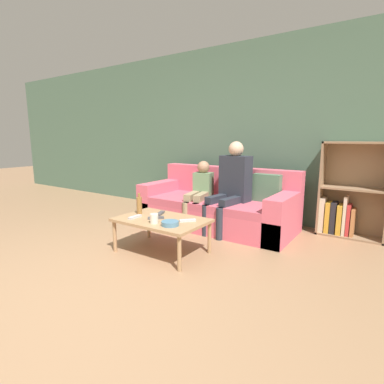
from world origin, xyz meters
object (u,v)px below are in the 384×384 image
(couch, at_px, (218,207))
(coffee_table, at_px, (162,222))
(bookshelf, at_px, (348,199))
(person_child, at_px, (200,190))
(tv_remote_1, at_px, (188,220))
(snack_bowl, at_px, (170,223))
(bottle, at_px, (139,205))
(tv_remote_3, at_px, (156,218))
(tv_remote_2, at_px, (135,217))
(person_adult, at_px, (232,181))
(cup_near, at_px, (154,219))
(tv_remote_0, at_px, (161,213))

(couch, xyz_separation_m, coffee_table, (-0.01, -1.21, 0.07))
(bookshelf, relative_size, person_child, 1.31)
(tv_remote_1, relative_size, snack_bowl, 0.90)
(coffee_table, bearing_deg, bookshelf, 48.19)
(tv_remote_1, bearing_deg, bottle, -132.50)
(coffee_table, bearing_deg, tv_remote_1, 14.11)
(tv_remote_3, bearing_deg, person_child, 142.46)
(couch, bearing_deg, bottle, -106.58)
(tv_remote_1, distance_m, tv_remote_2, 0.59)
(person_adult, xyz_separation_m, person_child, (-0.47, -0.05, -0.15))
(snack_bowl, xyz_separation_m, bottle, (-0.57, 0.17, 0.08))
(cup_near, distance_m, snack_bowl, 0.19)
(person_child, relative_size, cup_near, 9.20)
(cup_near, distance_m, tv_remote_1, 0.34)
(person_adult, height_order, person_child, person_adult)
(coffee_table, relative_size, tv_remote_3, 6.16)
(person_child, relative_size, snack_bowl, 5.20)
(bookshelf, xyz_separation_m, bottle, (-1.90, -1.72, 0.01))
(cup_near, bearing_deg, tv_remote_3, 126.46)
(tv_remote_1, height_order, tv_remote_2, same)
(coffee_table, bearing_deg, tv_remote_0, 133.08)
(couch, height_order, bottle, couch)
(tv_remote_2, relative_size, bottle, 0.72)
(coffee_table, distance_m, tv_remote_0, 0.20)
(coffee_table, height_order, cup_near, cup_near)
(snack_bowl, bearing_deg, cup_near, -172.09)
(person_child, bearing_deg, tv_remote_0, -97.90)
(couch, distance_m, person_adult, 0.48)
(tv_remote_2, bearing_deg, coffee_table, 25.80)
(person_adult, distance_m, snack_bowl, 1.30)
(tv_remote_0, xyz_separation_m, tv_remote_2, (-0.13, -0.28, 0.00))
(bookshelf, xyz_separation_m, tv_remote_2, (-1.82, -1.88, -0.08))
(coffee_table, relative_size, snack_bowl, 5.49)
(bookshelf, height_order, tv_remote_0, bookshelf)
(person_child, distance_m, tv_remote_2, 1.22)
(person_adult, distance_m, tv_remote_2, 1.39)
(tv_remote_3, bearing_deg, cup_near, -8.87)
(coffee_table, distance_m, tv_remote_3, 0.08)
(snack_bowl, bearing_deg, bottle, 163.67)
(bottle, bearing_deg, tv_remote_3, -11.73)
(bookshelf, distance_m, person_child, 1.89)
(couch, relative_size, tv_remote_0, 12.12)
(cup_near, relative_size, tv_remote_3, 0.63)
(tv_remote_0, relative_size, snack_bowl, 1.01)
(bookshelf, relative_size, coffee_table, 1.24)
(snack_bowl, height_order, bottle, bottle)
(snack_bowl, bearing_deg, person_adult, 88.58)
(coffee_table, bearing_deg, bottle, 175.88)
(cup_near, height_order, tv_remote_3, cup_near)
(person_child, xyz_separation_m, cup_near, (0.25, -1.25, -0.09))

